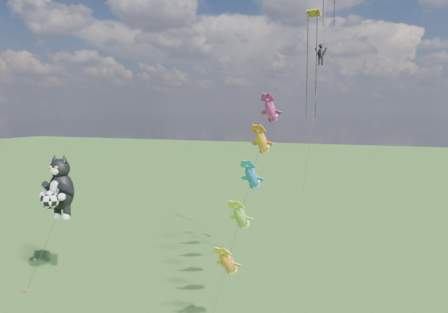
% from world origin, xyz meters
% --- Properties ---
extents(ground, '(300.00, 300.00, 0.00)m').
position_xyz_m(ground, '(0.00, 0.00, 0.00)').
color(ground, '#1A4310').
extents(cat_kite_rig, '(2.44, 4.09, 9.84)m').
position_xyz_m(cat_kite_rig, '(-3.23, 2.78, 7.33)').
color(cat_kite_rig, brown).
rests_on(cat_kite_rig, ground).
extents(fish_windsock_rig, '(0.74, 15.97, 15.64)m').
position_xyz_m(fish_windsock_rig, '(11.57, 4.18, 8.78)').
color(fish_windsock_rig, brown).
rests_on(fish_windsock_rig, ground).
extents(parafoil_rig, '(1.83, 17.53, 26.91)m').
position_xyz_m(parafoil_rig, '(15.03, 9.31, 18.62)').
color(parafoil_rig, brown).
rests_on(parafoil_rig, ground).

